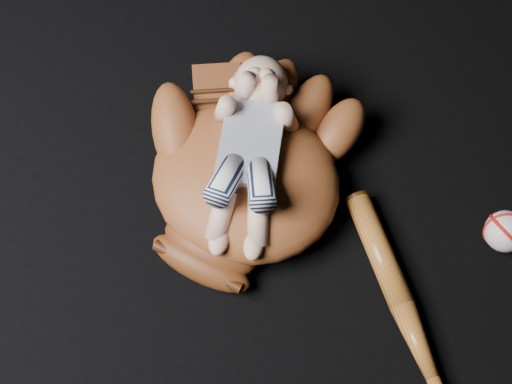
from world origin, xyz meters
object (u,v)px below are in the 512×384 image
Objects in this scene: baseball at (506,231)px; baseball_glove at (246,176)px; newborn_baby at (248,157)px; baseball_bat at (409,321)px.

baseball_glove is at bearing -177.39° from baseball.
baseball is at bearing 16.73° from baseball_glove.
newborn_baby reaches higher than baseball_glove.
baseball_bat is 0.22m from baseball.
newborn_baby is 4.88× the size of baseball.
baseball_bat is at bearing -13.78° from baseball_glove.
baseball_bat is (0.31, -0.16, -0.05)m from baseball_glove.
baseball_glove is 1.01× the size of baseball_bat.
baseball_glove reaches higher than baseball.
newborn_baby is at bearing 150.38° from baseball_bat.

